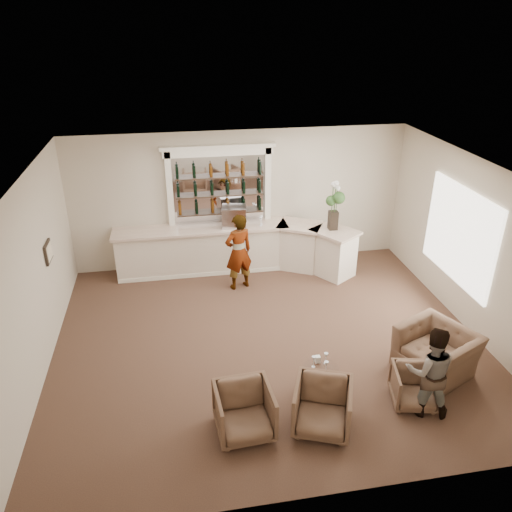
{
  "coord_description": "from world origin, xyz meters",
  "views": [
    {
      "loc": [
        -1.59,
        -7.76,
        5.68
      ],
      "look_at": [
        -0.07,
        0.9,
        1.38
      ],
      "focal_mm": 35.0,
      "sensor_mm": 36.0,
      "label": 1
    }
  ],
  "objects_px": {
    "sommelier": "(239,252)",
    "armchair_left": "(244,411)",
    "bar_counter": "(237,249)",
    "flower_vase": "(334,202)",
    "cocktail_table": "(320,380)",
    "guest": "(430,372)",
    "armchair_far": "(437,350)",
    "armchair_right": "(415,387)",
    "armchair_center": "(322,407)",
    "espresso_machine": "(234,216)"
  },
  "relations": [
    {
      "from": "guest",
      "to": "flower_vase",
      "type": "relative_size",
      "value": 1.3
    },
    {
      "from": "sommelier",
      "to": "armchair_right",
      "type": "height_order",
      "value": "sommelier"
    },
    {
      "from": "armchair_far",
      "to": "espresso_machine",
      "type": "bearing_deg",
      "value": -171.64
    },
    {
      "from": "armchair_far",
      "to": "sommelier",
      "type": "bearing_deg",
      "value": -164.99
    },
    {
      "from": "armchair_left",
      "to": "armchair_center",
      "type": "xyz_separation_m",
      "value": [
        1.16,
        -0.11,
        0.0
      ]
    },
    {
      "from": "guest",
      "to": "espresso_machine",
      "type": "bearing_deg",
      "value": -49.29
    },
    {
      "from": "guest",
      "to": "espresso_machine",
      "type": "relative_size",
      "value": 2.74
    },
    {
      "from": "armchair_center",
      "to": "armchair_far",
      "type": "relative_size",
      "value": 0.71
    },
    {
      "from": "cocktail_table",
      "to": "armchair_right",
      "type": "distance_m",
      "value": 1.5
    },
    {
      "from": "bar_counter",
      "to": "sommelier",
      "type": "distance_m",
      "value": 0.9
    },
    {
      "from": "guest",
      "to": "flower_vase",
      "type": "height_order",
      "value": "flower_vase"
    },
    {
      "from": "sommelier",
      "to": "armchair_left",
      "type": "xyz_separation_m",
      "value": [
        -0.55,
        -4.37,
        -0.5
      ]
    },
    {
      "from": "sommelier",
      "to": "armchair_left",
      "type": "bearing_deg",
      "value": 63.96
    },
    {
      "from": "bar_counter",
      "to": "cocktail_table",
      "type": "distance_m",
      "value": 4.63
    },
    {
      "from": "bar_counter",
      "to": "espresso_machine",
      "type": "bearing_deg",
      "value": 124.45
    },
    {
      "from": "espresso_machine",
      "to": "armchair_far",
      "type": "bearing_deg",
      "value": -47.35
    },
    {
      "from": "sommelier",
      "to": "armchair_center",
      "type": "xyz_separation_m",
      "value": [
        0.61,
        -4.49,
        -0.5
      ]
    },
    {
      "from": "sommelier",
      "to": "cocktail_table",
      "type": "bearing_deg",
      "value": 83.44
    },
    {
      "from": "sommelier",
      "to": "armchair_left",
      "type": "distance_m",
      "value": 4.44
    },
    {
      "from": "armchair_left",
      "to": "guest",
      "type": "bearing_deg",
      "value": -4.68
    },
    {
      "from": "espresso_machine",
      "to": "armchair_left",
      "type": "bearing_deg",
      "value": -87.43
    },
    {
      "from": "cocktail_table",
      "to": "armchair_right",
      "type": "xyz_separation_m",
      "value": [
        1.41,
        -0.51,
        0.07
      ]
    },
    {
      "from": "bar_counter",
      "to": "cocktail_table",
      "type": "bearing_deg",
      "value": -80.88
    },
    {
      "from": "bar_counter",
      "to": "armchair_left",
      "type": "distance_m",
      "value": 5.25
    },
    {
      "from": "sommelier",
      "to": "armchair_right",
      "type": "relative_size",
      "value": 2.53
    },
    {
      "from": "guest",
      "to": "armchair_right",
      "type": "distance_m",
      "value": 0.49
    },
    {
      "from": "armchair_right",
      "to": "armchair_left",
      "type": "bearing_deg",
      "value": -164.45
    },
    {
      "from": "guest",
      "to": "cocktail_table",
      "type": "bearing_deg",
      "value": -7.6
    },
    {
      "from": "armchair_left",
      "to": "armchair_far",
      "type": "xyz_separation_m",
      "value": [
        3.53,
        0.88,
        0.0
      ]
    },
    {
      "from": "cocktail_table",
      "to": "armchair_right",
      "type": "height_order",
      "value": "armchair_right"
    },
    {
      "from": "guest",
      "to": "espresso_machine",
      "type": "xyz_separation_m",
      "value": [
        -2.27,
        5.33,
        0.62
      ]
    },
    {
      "from": "armchair_left",
      "to": "armchair_right",
      "type": "distance_m",
      "value": 2.77
    },
    {
      "from": "guest",
      "to": "armchair_far",
      "type": "height_order",
      "value": "guest"
    },
    {
      "from": "cocktail_table",
      "to": "armchair_left",
      "type": "xyz_separation_m",
      "value": [
        -1.36,
        -0.65,
        0.14
      ]
    },
    {
      "from": "guest",
      "to": "armchair_center",
      "type": "distance_m",
      "value": 1.74
    },
    {
      "from": "cocktail_table",
      "to": "flower_vase",
      "type": "relative_size",
      "value": 0.49
    },
    {
      "from": "bar_counter",
      "to": "espresso_machine",
      "type": "height_order",
      "value": "espresso_machine"
    },
    {
      "from": "bar_counter",
      "to": "guest",
      "type": "height_order",
      "value": "guest"
    },
    {
      "from": "bar_counter",
      "to": "espresso_machine",
      "type": "xyz_separation_m",
      "value": [
        -0.05,
        0.07,
        0.81
      ]
    },
    {
      "from": "sommelier",
      "to": "espresso_machine",
      "type": "xyz_separation_m",
      "value": [
        0.03,
        0.91,
        0.5
      ]
    },
    {
      "from": "bar_counter",
      "to": "guest",
      "type": "bearing_deg",
      "value": -67.08
    },
    {
      "from": "bar_counter",
      "to": "flower_vase",
      "type": "relative_size",
      "value": 4.88
    },
    {
      "from": "sommelier",
      "to": "armchair_right",
      "type": "xyz_separation_m",
      "value": [
        2.22,
        -4.23,
        -0.57
      ]
    },
    {
      "from": "armchair_right",
      "to": "armchair_far",
      "type": "height_order",
      "value": "armchair_far"
    },
    {
      "from": "armchair_center",
      "to": "flower_vase",
      "type": "xyz_separation_m",
      "value": [
        1.65,
        4.82,
        1.41
      ]
    },
    {
      "from": "sommelier",
      "to": "armchair_left",
      "type": "relative_size",
      "value": 2.09
    },
    {
      "from": "cocktail_table",
      "to": "armchair_center",
      "type": "height_order",
      "value": "armchair_center"
    },
    {
      "from": "cocktail_table",
      "to": "flower_vase",
      "type": "bearing_deg",
      "value": 70.33
    },
    {
      "from": "cocktail_table",
      "to": "espresso_machine",
      "type": "height_order",
      "value": "espresso_machine"
    },
    {
      "from": "sommelier",
      "to": "flower_vase",
      "type": "height_order",
      "value": "flower_vase"
    }
  ]
}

